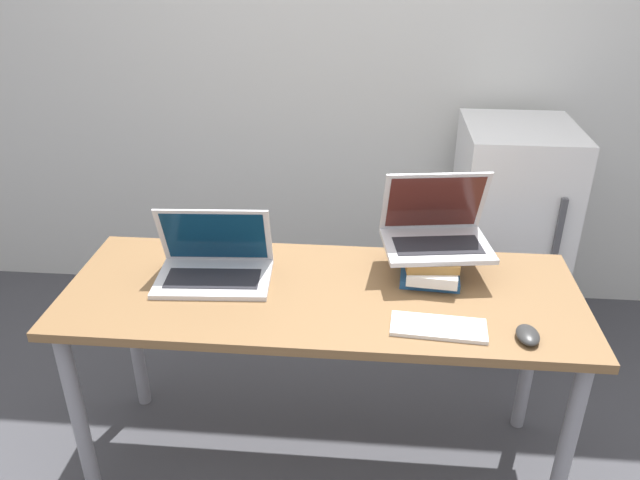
% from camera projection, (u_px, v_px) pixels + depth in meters
% --- Properties ---
extents(wall_back, '(8.00, 0.05, 2.70)m').
position_uv_depth(wall_back, '(346.00, 29.00, 2.81)').
color(wall_back, silver).
rests_on(wall_back, ground_plane).
extents(desk, '(1.64, 0.62, 0.74)m').
position_uv_depth(desk, '(322.00, 312.00, 2.03)').
color(desk, brown).
rests_on(desk, ground_plane).
extents(laptop_left, '(0.38, 0.27, 0.24)m').
position_uv_depth(laptop_left, '(214.00, 264.00, 2.04)').
color(laptop_left, silver).
rests_on(laptop_left, desk).
extents(book_stack, '(0.20, 0.29, 0.09)m').
position_uv_depth(book_stack, '(431.00, 263.00, 2.05)').
color(book_stack, '#235693').
rests_on(book_stack, desk).
extents(laptop_on_books, '(0.37, 0.30, 0.25)m').
position_uv_depth(laptop_on_books, '(436.00, 231.00, 2.04)').
color(laptop_on_books, silver).
rests_on(laptop_on_books, book_stack).
extents(wireless_keyboard, '(0.28, 0.13, 0.01)m').
position_uv_depth(wireless_keyboard, '(438.00, 327.00, 1.80)').
color(wireless_keyboard, white).
rests_on(wireless_keyboard, desk).
extents(mouse, '(0.06, 0.10, 0.03)m').
position_uv_depth(mouse, '(528.00, 335.00, 1.75)').
color(mouse, '#2D2D2D').
rests_on(mouse, desk).
extents(mini_fridge, '(0.46, 0.53, 1.03)m').
position_uv_depth(mini_fridge, '(506.00, 237.00, 2.81)').
color(mini_fridge, white).
rests_on(mini_fridge, ground_plane).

